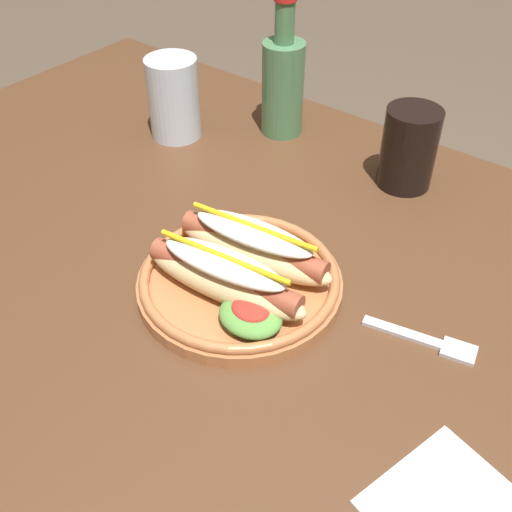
{
  "coord_description": "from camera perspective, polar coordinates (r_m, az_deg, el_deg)",
  "views": [
    {
      "loc": [
        0.27,
        -0.43,
        1.23
      ],
      "look_at": [
        -0.06,
        -0.01,
        0.77
      ],
      "focal_mm": 42.98,
      "sensor_mm": 36.0,
      "label": 1
    }
  ],
  "objects": [
    {
      "name": "dining_table",
      "position": [
        0.77,
        4.12,
        -8.58
      ],
      "size": [
        1.46,
        0.8,
        0.74
      ],
      "color": "#51331E",
      "rests_on": "ground_plane"
    },
    {
      "name": "hot_dog_plate",
      "position": [
        0.69,
        -1.51,
        -1.63
      ],
      "size": [
        0.23,
        0.23,
        0.08
      ],
      "color": "#B77042",
      "rests_on": "dining_table"
    },
    {
      "name": "fork",
      "position": [
        0.67,
        15.75,
        -7.65
      ],
      "size": [
        0.12,
        0.04,
        0.0
      ],
      "rotation": [
        0.0,
        0.0,
        0.22
      ],
      "color": "silver",
      "rests_on": "dining_table"
    },
    {
      "name": "soda_cup",
      "position": [
        0.87,
        14.04,
        9.72
      ],
      "size": [
        0.08,
        0.08,
        0.11
      ],
      "primitive_type": "cylinder",
      "color": "black",
      "rests_on": "dining_table"
    },
    {
      "name": "water_cup",
      "position": [
        0.97,
        -7.67,
        14.35
      ],
      "size": [
        0.08,
        0.08,
        0.12
      ],
      "primitive_type": "cylinder",
      "color": "silver",
      "rests_on": "dining_table"
    },
    {
      "name": "glass_bottle",
      "position": [
        0.97,
        2.52,
        15.84
      ],
      "size": [
        0.06,
        0.06,
        0.22
      ],
      "color": "#4C7F51",
      "rests_on": "dining_table"
    }
  ]
}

